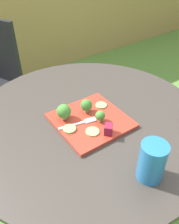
% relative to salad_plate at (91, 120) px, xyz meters
% --- Properties ---
extents(ground_plane, '(12.00, 12.00, 0.00)m').
position_rel_salad_plate_xyz_m(ground_plane, '(0.01, 0.03, -0.76)').
color(ground_plane, '#568438').
extents(patio_table, '(0.99, 0.99, 0.75)m').
position_rel_salad_plate_xyz_m(patio_table, '(0.01, 0.03, -0.25)').
color(patio_table, '#38332D').
rests_on(patio_table, ground_plane).
extents(salad_plate, '(0.27, 0.27, 0.01)m').
position_rel_salad_plate_xyz_m(salad_plate, '(0.00, 0.00, 0.00)').
color(salad_plate, '#AD3323').
rests_on(salad_plate, patio_table).
extents(drinking_glass, '(0.08, 0.08, 0.13)m').
position_rel_salad_plate_xyz_m(drinking_glass, '(-0.00, -0.32, 0.05)').
color(drinking_glass, '#236BA8').
rests_on(drinking_glass, patio_table).
extents(fork, '(0.15, 0.05, 0.00)m').
position_rel_salad_plate_xyz_m(fork, '(-0.04, 0.00, 0.01)').
color(fork, silver).
rests_on(fork, salad_plate).
extents(broccoli_floret_0, '(0.05, 0.05, 0.06)m').
position_rel_salad_plate_xyz_m(broccoli_floret_0, '(0.01, 0.05, 0.04)').
color(broccoli_floret_0, '#99B770').
rests_on(broccoli_floret_0, salad_plate).
extents(broccoli_floret_1, '(0.06, 0.06, 0.06)m').
position_rel_salad_plate_xyz_m(broccoli_floret_1, '(-0.08, 0.06, 0.04)').
color(broccoli_floret_1, '#99B770').
rests_on(broccoli_floret_1, salad_plate).
extents(broccoli_floret_2, '(0.04, 0.04, 0.05)m').
position_rel_salad_plate_xyz_m(broccoli_floret_2, '(0.02, -0.03, 0.03)').
color(broccoli_floret_2, '#99B770').
rests_on(broccoli_floret_2, salad_plate).
extents(cucumber_slice_0, '(0.05, 0.05, 0.01)m').
position_rel_salad_plate_xyz_m(cucumber_slice_0, '(-0.04, -0.07, 0.01)').
color(cucumber_slice_0, '#8EB766').
rests_on(cucumber_slice_0, salad_plate).
extents(cucumber_slice_1, '(0.05, 0.05, 0.01)m').
position_rel_salad_plate_xyz_m(cucumber_slice_1, '(0.09, 0.05, 0.01)').
color(cucumber_slice_1, '#8EB766').
rests_on(cucumber_slice_1, salad_plate).
extents(cucumber_slice_2, '(0.05, 0.05, 0.01)m').
position_rel_salad_plate_xyz_m(cucumber_slice_2, '(-0.10, -0.00, 0.01)').
color(cucumber_slice_2, '#8EB766').
rests_on(cucumber_slice_2, salad_plate).
extents(beet_chunk_0, '(0.05, 0.05, 0.04)m').
position_rel_salad_plate_xyz_m(beet_chunk_0, '(0.01, -0.10, 0.03)').
color(beet_chunk_0, maroon).
rests_on(beet_chunk_0, salad_plate).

